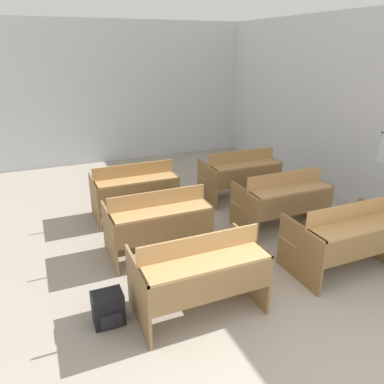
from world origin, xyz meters
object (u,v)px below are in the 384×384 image
(bench_second_left, at_px, (158,221))
(bench_second_right, at_px, (282,199))
(bench_front_left, at_px, (199,272))
(bench_third_right, at_px, (240,174))
(bench_third_left, at_px, (135,189))
(schoolbag, at_px, (108,308))
(bench_front_right, at_px, (345,236))

(bench_second_left, height_order, bench_second_right, same)
(bench_front_left, distance_m, bench_second_right, 2.28)
(bench_third_right, bearing_deg, bench_second_right, -90.87)
(bench_second_left, xyz_separation_m, bench_third_left, (0.03, 1.24, 0.00))
(bench_second_right, bearing_deg, bench_third_right, 89.13)
(bench_front_left, bearing_deg, bench_second_left, 90.65)
(schoolbag, bearing_deg, bench_second_left, 51.05)
(bench_front_left, height_order, bench_front_right, same)
(bench_front_right, distance_m, bench_second_left, 2.29)
(bench_front_left, height_order, bench_third_left, same)
(schoolbag, bearing_deg, bench_third_right, 39.79)
(bench_front_left, distance_m, bench_third_right, 3.18)
(bench_second_right, relative_size, bench_third_right, 1.00)
(bench_front_right, relative_size, bench_third_right, 1.00)
(bench_second_left, height_order, bench_third_left, same)
(bench_second_left, distance_m, bench_second_right, 1.92)
(bench_second_right, relative_size, schoolbag, 3.77)
(bench_front_left, xyz_separation_m, schoolbag, (-0.89, 0.18, -0.29))
(bench_front_right, xyz_separation_m, bench_third_right, (0.02, 2.51, 0.00))
(bench_front_left, relative_size, bench_second_left, 1.00)
(bench_front_left, height_order, bench_second_left, same)
(bench_second_right, bearing_deg, bench_third_left, 146.76)
(bench_second_left, height_order, bench_third_right, same)
(bench_second_left, relative_size, schoolbag, 3.77)
(bench_second_left, bearing_deg, bench_front_right, -32.87)
(bench_second_left, distance_m, schoolbag, 1.42)
(bench_third_right, relative_size, schoolbag, 3.77)
(bench_front_left, relative_size, bench_front_right, 1.00)
(bench_front_right, xyz_separation_m, bench_third_left, (-1.90, 2.48, 0.00))
(bench_front_right, distance_m, bench_third_left, 3.12)
(bench_front_left, relative_size, bench_third_right, 1.00)
(bench_front_left, xyz_separation_m, bench_third_right, (1.93, 2.53, 0.00))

